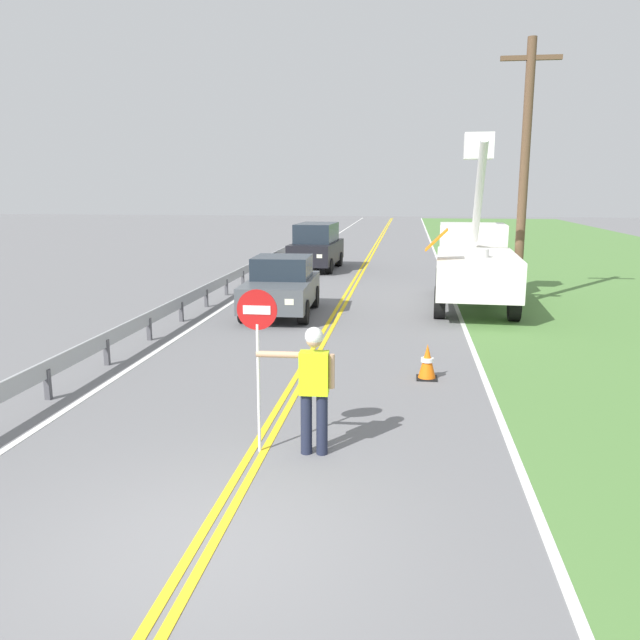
% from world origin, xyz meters
% --- Properties ---
extents(ground_plane, '(160.00, 160.00, 0.00)m').
position_xyz_m(ground_plane, '(0.00, 0.00, 0.00)').
color(ground_plane, slate).
extents(centerline_yellow_left, '(0.11, 110.00, 0.01)m').
position_xyz_m(centerline_yellow_left, '(-0.09, 20.00, 0.01)').
color(centerline_yellow_left, yellow).
rests_on(centerline_yellow_left, ground).
extents(centerline_yellow_right, '(0.11, 110.00, 0.01)m').
position_xyz_m(centerline_yellow_right, '(0.09, 20.00, 0.01)').
color(centerline_yellow_right, yellow).
rests_on(centerline_yellow_right, ground).
extents(edge_line_right, '(0.12, 110.00, 0.01)m').
position_xyz_m(edge_line_right, '(3.60, 20.00, 0.01)').
color(edge_line_right, silver).
rests_on(edge_line_right, ground).
extents(edge_line_left, '(0.12, 110.00, 0.01)m').
position_xyz_m(edge_line_left, '(-3.60, 20.00, 0.01)').
color(edge_line_left, silver).
rests_on(edge_line_left, ground).
extents(flagger_worker, '(1.09, 0.25, 1.83)m').
position_xyz_m(flagger_worker, '(0.79, 2.48, 1.05)').
color(flagger_worker, '#1E2338').
rests_on(flagger_worker, ground).
extents(stop_sign_paddle, '(0.56, 0.04, 2.33)m').
position_xyz_m(stop_sign_paddle, '(0.03, 2.46, 1.71)').
color(stop_sign_paddle, silver).
rests_on(stop_sign_paddle, ground).
extents(utility_bucket_truck, '(2.96, 6.91, 5.37)m').
position_xyz_m(utility_bucket_truck, '(4.14, 14.99, 1.41)').
color(utility_bucket_truck, white).
rests_on(utility_bucket_truck, ground).
extents(oncoming_sedan_nearest, '(2.02, 4.16, 1.70)m').
position_xyz_m(oncoming_sedan_nearest, '(-1.61, 12.45, 0.83)').
color(oncoming_sedan_nearest, '#4C5156').
rests_on(oncoming_sedan_nearest, ground).
extents(oncoming_suv_second, '(2.08, 4.68, 2.10)m').
position_xyz_m(oncoming_suv_second, '(-2.09, 23.22, 1.06)').
color(oncoming_suv_second, black).
rests_on(oncoming_suv_second, ground).
extents(utility_pole_near, '(1.80, 0.28, 8.09)m').
position_xyz_m(utility_pole_near, '(5.55, 15.19, 4.23)').
color(utility_pole_near, brown).
rests_on(utility_pole_near, ground).
extents(traffic_cone_lead, '(0.40, 0.40, 0.70)m').
position_xyz_m(traffic_cone_lead, '(2.47, 6.37, 0.34)').
color(traffic_cone_lead, orange).
rests_on(traffic_cone_lead, ground).
extents(guardrail_left_shoulder, '(0.10, 32.00, 0.71)m').
position_xyz_m(guardrail_left_shoulder, '(-4.20, 14.48, 0.52)').
color(guardrail_left_shoulder, '#9EA0A3').
rests_on(guardrail_left_shoulder, ground).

